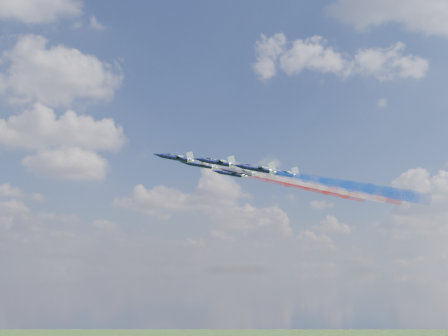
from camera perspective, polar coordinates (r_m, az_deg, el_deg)
name	(u,v)px	position (r m, az deg, el deg)	size (l,w,h in m)	color
jet_lead	(175,158)	(168.92, -5.11, 1.05)	(10.55, 13.18, 3.52)	black
trail_lead	(262,173)	(173.82, 3.98, -0.54)	(4.39, 44.34, 4.39)	white
jet_inner_left	(216,162)	(161.14, -0.81, 0.58)	(10.55, 13.18, 3.52)	black
trail_inner_left	(305,178)	(168.15, 8.49, -1.05)	(4.39, 44.34, 4.39)	blue
jet_inner_right	(200,165)	(178.17, -2.52, 0.31)	(10.55, 13.18, 3.52)	black
trail_inner_right	(281,179)	(184.22, 6.01, -1.17)	(4.39, 44.34, 4.39)	red
jet_outer_left	(256,169)	(155.04, 3.39, -0.10)	(10.55, 13.18, 3.52)	black
trail_outer_left	(348,185)	(164.08, 12.77, -1.74)	(4.39, 44.34, 4.39)	blue
jet_center_third	(240,172)	(173.49, 1.67, -0.40)	(10.55, 13.18, 3.52)	black
trail_center_third	(322,186)	(181.55, 10.21, -1.88)	(4.39, 44.34, 4.39)	white
jet_outer_right	(231,174)	(189.50, 0.72, -0.61)	(10.55, 13.18, 3.52)	black
trail_outer_right	(307,187)	(196.98, 8.61, -1.96)	(4.39, 44.34, 4.39)	red
jet_rear_left	(281,173)	(167.75, 5.97, -0.57)	(10.55, 13.18, 3.52)	black
trail_rear_left	(365,188)	(177.79, 14.52, -2.06)	(4.39, 44.34, 4.39)	blue
jet_rear_right	(265,176)	(183.62, 4.29, -0.82)	(10.55, 13.18, 3.52)	black
trail_rear_right	(342,189)	(192.78, 12.24, -2.18)	(4.39, 44.34, 4.39)	red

